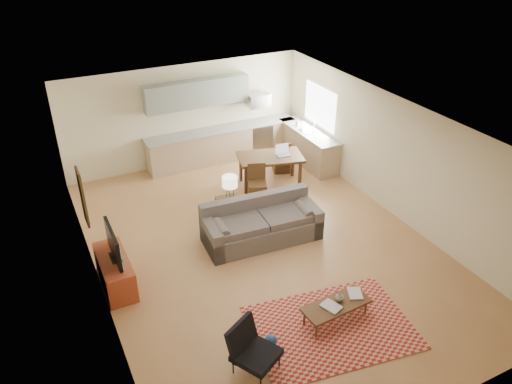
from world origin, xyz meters
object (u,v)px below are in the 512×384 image
coffee_table (335,312)px  dining_table (270,170)px  sofa (262,222)px  tv_credenza (115,272)px  armchair (256,351)px  console_table (231,211)px

coffee_table → dining_table: size_ratio=0.76×
sofa → tv_credenza: size_ratio=1.92×
armchair → dining_table: 5.86m
coffee_table → tv_credenza: tv_credenza is taller
armchair → tv_credenza: 3.26m
sofa → coffee_table: (0.04, -2.67, -0.26)m
armchair → coffee_table: bearing=-16.7°
coffee_table → armchair: 1.72m
coffee_table → console_table: console_table is taller
coffee_table → console_table: size_ratio=1.77×
console_table → tv_credenza: bearing=-156.0°
sofa → console_table: size_ratio=3.75×
armchair → console_table: 4.06m
sofa → console_table: 0.90m
tv_credenza → console_table: console_table is taller
armchair → tv_credenza: (-1.45, 2.92, -0.10)m
console_table → dining_table: 2.05m
tv_credenza → console_table: bearing=18.7°
sofa → armchair: 3.44m
sofa → dining_table: size_ratio=1.61×
sofa → tv_credenza: (-3.08, -0.10, -0.14)m
armchair → dining_table: bearing=31.5°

